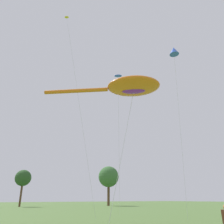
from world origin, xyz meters
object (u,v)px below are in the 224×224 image
small_kite_triangle_green (118,77)px  small_kite_tiny_distant (69,32)px  big_show_kite (131,87)px  tree_shrub_far (109,177)px  small_kite_stunt_black (174,51)px  tree_oak_left (23,178)px

small_kite_triangle_green → small_kite_tiny_distant: (-7.56, 0.65, 4.93)m
big_show_kite → tree_shrub_far: size_ratio=1.06×
small_kite_stunt_black → tree_shrub_far: (19.17, 44.17, -10.43)m
big_show_kite → tree_oak_left: size_ratio=1.30×
big_show_kite → small_kite_tiny_distant: small_kite_tiny_distant is taller
small_kite_stunt_black → small_kite_tiny_distant: (-10.06, 8.76, 4.40)m
big_show_kite → small_kite_stunt_black: size_ratio=0.62×
small_kite_stunt_black → tree_shrub_far: small_kite_stunt_black is taller
tree_oak_left → tree_shrub_far: bearing=-11.9°
small_kite_stunt_black → small_kite_tiny_distant: small_kite_tiny_distant is taller
small_kite_tiny_distant → tree_oak_left: (5.85, 40.32, -15.95)m
small_kite_tiny_distant → tree_shrub_far: (29.24, 35.41, -14.84)m
big_show_kite → tree_oak_left: big_show_kite is taller
small_kite_tiny_distant → tree_shrub_far: small_kite_tiny_distant is taller
tree_shrub_far → tree_oak_left: size_ratio=1.23×
tree_shrub_far → tree_oak_left: bearing=168.1°
small_kite_tiny_distant → big_show_kite: bearing=-38.2°
tree_oak_left → small_kite_stunt_black: bearing=-85.1°
tree_shrub_far → big_show_kite: bearing=-120.6°
big_show_kite → tree_shrub_far: bearing=99.2°
tree_oak_left → small_kite_triangle_green: bearing=-87.6°
small_kite_stunt_black → tree_oak_left: 50.60m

